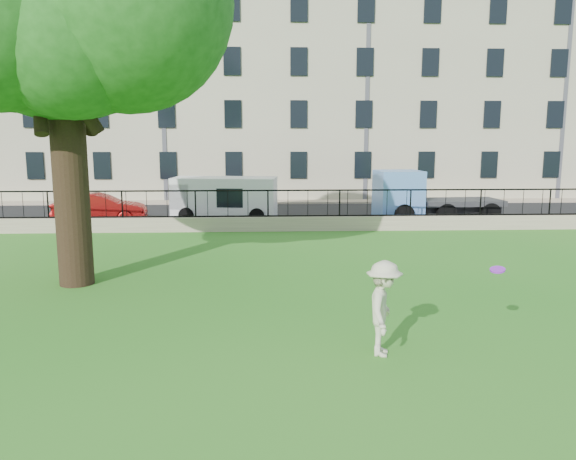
{
  "coord_description": "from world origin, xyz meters",
  "views": [
    {
      "loc": [
        -0.2,
        -11.19,
        3.94
      ],
      "look_at": [
        0.46,
        3.5,
        1.46
      ],
      "focal_mm": 35.0,
      "sensor_mm": 36.0,
      "label": 1
    }
  ],
  "objects_px": {
    "red_sedan": "(100,209)",
    "blue_truck": "(435,195)",
    "frisbee": "(498,270)",
    "man": "(384,308)",
    "white_van": "(225,199)"
  },
  "relations": [
    {
      "from": "frisbee",
      "to": "blue_truck",
      "type": "distance_m",
      "value": 16.67
    },
    {
      "from": "red_sedan",
      "to": "man",
      "type": "bearing_deg",
      "value": -155.24
    },
    {
      "from": "frisbee",
      "to": "man",
      "type": "bearing_deg",
      "value": 179.94
    },
    {
      "from": "man",
      "to": "blue_truck",
      "type": "relative_size",
      "value": 0.31
    },
    {
      "from": "man",
      "to": "blue_truck",
      "type": "bearing_deg",
      "value": -4.14
    },
    {
      "from": "white_van",
      "to": "blue_truck",
      "type": "distance_m",
      "value": 9.89
    },
    {
      "from": "man",
      "to": "red_sedan",
      "type": "relative_size",
      "value": 0.43
    },
    {
      "from": "man",
      "to": "blue_truck",
      "type": "xyz_separation_m",
      "value": [
        5.92,
        16.21,
        0.3
      ]
    },
    {
      "from": "man",
      "to": "blue_truck",
      "type": "distance_m",
      "value": 17.26
    },
    {
      "from": "frisbee",
      "to": "red_sedan",
      "type": "relative_size",
      "value": 0.07
    },
    {
      "from": "man",
      "to": "frisbee",
      "type": "bearing_deg",
      "value": -74.14
    },
    {
      "from": "man",
      "to": "white_van",
      "type": "xyz_separation_m",
      "value": [
        -3.96,
        16.72,
        0.14
      ]
    },
    {
      "from": "man",
      "to": "white_van",
      "type": "distance_m",
      "value": 17.19
    },
    {
      "from": "frisbee",
      "to": "red_sedan",
      "type": "bearing_deg",
      "value": 125.99
    },
    {
      "from": "red_sedan",
      "to": "blue_truck",
      "type": "height_order",
      "value": "blue_truck"
    }
  ]
}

